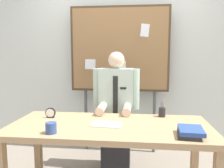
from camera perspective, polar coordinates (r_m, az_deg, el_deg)
The scene contains 9 objects.
back_wall at distance 3.41m, azimuth 2.15°, elevation 6.52°, with size 6.40×0.08×2.70m, color silver.
desk at distance 2.17m, azimuth -0.59°, elevation -12.09°, with size 1.84×0.82×0.75m.
person at distance 2.80m, azimuth 1.03°, elevation -7.84°, with size 0.55×0.56×1.43m.
bulletin_board at distance 3.20m, azimuth 1.89°, elevation 8.18°, with size 1.36×0.09×2.05m.
book_stack at distance 1.94m, azimuth 18.76°, elevation -11.21°, with size 0.22×0.25×0.06m.
open_notebook at distance 2.13m, azimuth -1.44°, elevation -9.96°, with size 0.27×0.19×0.01m, color #F4EFCC.
desk_clock at distance 2.43m, azimuth -15.01°, elevation -7.01°, with size 0.10×0.04×0.10m.
coffee_mug at distance 1.97m, azimuth -14.87°, elevation -10.47°, with size 0.09×0.09×0.09m, color #334C8C.
pen_holder at distance 2.44m, azimuth 12.29°, elevation -6.81°, with size 0.07×0.07×0.16m.
Camera 1 is at (0.25, -2.04, 1.38)m, focal length 36.90 mm.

